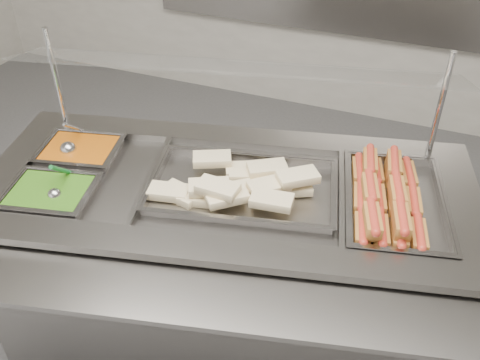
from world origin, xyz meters
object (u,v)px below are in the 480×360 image
at_px(pan_hotdogs, 394,208).
at_px(pan_wraps, 243,191).
at_px(ladle, 69,148).
at_px(serving_spoon, 56,191).
at_px(sneeze_guard, 236,70).
at_px(steam_counter, 228,267).

distance_m(pan_hotdogs, pan_wraps, 0.51).
relative_size(ladle, serving_spoon, 1.10).
bearing_deg(ladle, sneeze_guard, 20.41).
height_order(pan_wraps, ladle, ladle).
distance_m(sneeze_guard, serving_spoon, 0.73).
xyz_separation_m(steam_counter, sneeze_guard, (-0.05, 0.19, 0.74)).
bearing_deg(pan_hotdogs, serving_spoon, -160.02).
bearing_deg(steam_counter, pan_wraps, 13.09).
distance_m(ladle, serving_spoon, 0.26).
bearing_deg(steam_counter, pan_hotdogs, 13.09).
xyz_separation_m(steam_counter, serving_spoon, (-0.51, -0.26, 0.42)).
height_order(steam_counter, pan_hotdogs, pan_hotdogs).
relative_size(steam_counter, pan_wraps, 2.68).
bearing_deg(pan_wraps, serving_spoon, -154.39).
bearing_deg(sneeze_guard, pan_hotdogs, -6.19).
xyz_separation_m(pan_hotdogs, ladle, (-1.19, -0.15, 0.04)).
bearing_deg(pan_hotdogs, ladle, -172.60).
bearing_deg(pan_hotdogs, steam_counter, -166.91).
xyz_separation_m(steam_counter, pan_hotdogs, (0.55, 0.13, 0.37)).
relative_size(steam_counter, pan_hotdogs, 3.30).
xyz_separation_m(ladle, serving_spoon, (0.12, -0.23, 0.00)).
xyz_separation_m(steam_counter, ladle, (-0.63, -0.03, 0.42)).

